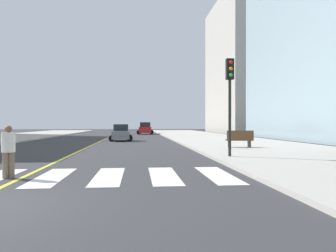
{
  "coord_description": "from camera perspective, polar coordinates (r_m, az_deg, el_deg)",
  "views": [
    {
      "loc": [
        3.63,
        -7.22,
        1.7
      ],
      "look_at": [
        6.7,
        27.09,
        1.5
      ],
      "focal_mm": 36.57,
      "sensor_mm": 36.0,
      "label": 1
    }
  ],
  "objects": [
    {
      "name": "sidewalk_kerb_east",
      "position": [
        28.58,
        12.35,
        -2.94
      ],
      "size": [
        10.0,
        120.0,
        0.15
      ],
      "primitive_type": "cube",
      "color": "#B2ADA3",
      "rests_on": "ground"
    },
    {
      "name": "crosswalk_paint",
      "position": [
        11.91,
        -23.05,
        -7.87
      ],
      "size": [
        13.5,
        4.0,
        0.01
      ],
      "color": "silver",
      "rests_on": "ground"
    },
    {
      "name": "lane_divider_paint",
      "position": [
        47.38,
        -9.52,
        -1.73
      ],
      "size": [
        0.16,
        80.0,
        0.01
      ],
      "primitive_type": "cube",
      "color": "yellow",
      "rests_on": "ground"
    },
    {
      "name": "parking_garage_concrete",
      "position": [
        70.5,
        15.5,
        9.45
      ],
      "size": [
        18.0,
        24.0,
        25.78
      ],
      "primitive_type": "cube",
      "color": "#B2ADA3",
      "rests_on": "ground"
    },
    {
      "name": "car_red_nearest",
      "position": [
        57.31,
        -3.81,
        -0.44
      ],
      "size": [
        2.92,
        4.55,
        2.0
      ],
      "rotation": [
        0.0,
        0.0,
        3.1
      ],
      "color": "red",
      "rests_on": "ground"
    },
    {
      "name": "car_gray_third",
      "position": [
        34.73,
        -7.84,
        -1.18
      ],
      "size": [
        2.39,
        3.79,
        1.68
      ],
      "rotation": [
        0.0,
        0.0,
        3.16
      ],
      "color": "slate",
      "rests_on": "ground"
    },
    {
      "name": "traffic_light_near_corner",
      "position": [
        16.76,
        10.28,
        6.31
      ],
      "size": [
        0.36,
        0.41,
        4.69
      ],
      "rotation": [
        0.0,
        0.0,
        3.14
      ],
      "color": "black",
      "rests_on": "sidewalk_kerb_east"
    },
    {
      "name": "park_bench",
      "position": [
        23.3,
        11.85,
        -2.16
      ],
      "size": [
        1.82,
        0.61,
        1.12
      ],
      "rotation": [
        0.0,
        0.0,
        1.54
      ],
      "color": "brown",
      "rests_on": "sidewalk_kerb_east"
    },
    {
      "name": "pedestrian_crossing",
      "position": [
        11.81,
        -25.05,
        -3.53
      ],
      "size": [
        0.41,
        0.41,
        1.65
      ],
      "rotation": [
        0.0,
        0.0,
        0.53
      ],
      "color": "brown",
      "rests_on": "ground"
    }
  ]
}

